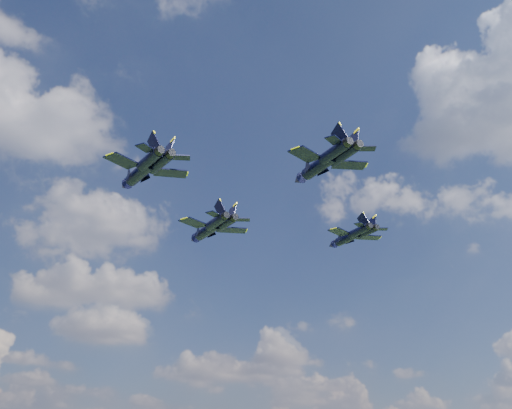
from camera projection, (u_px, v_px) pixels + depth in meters
The scene contains 4 objects.
jet_lead at pixel (207, 230), 118.37m from camera, with size 13.48×17.48×4.15m.
jet_left at pixel (139, 173), 92.92m from camera, with size 12.59×16.56×3.91m.
jet_right at pixel (347, 238), 110.81m from camera, with size 10.53×13.57×3.24m.
jet_slot at pixel (318, 166), 86.87m from camera, with size 11.97×15.37×3.67m.
Camera 1 is at (-36.00, -86.36, 19.65)m, focal length 45.00 mm.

